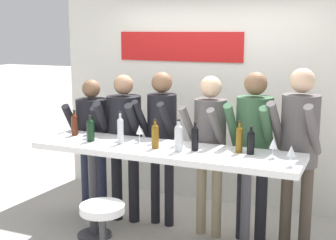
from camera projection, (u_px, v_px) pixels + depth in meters
name	position (u px, v px, depth m)	size (l,w,h in m)	color
back_wall	(215.00, 88.00, 5.77)	(4.19, 0.12, 2.85)	silver
tasting_table	(164.00, 162.00, 4.45)	(2.59, 0.66, 1.04)	white
bar_stool	(103.00, 229.00, 4.04)	(0.40, 0.40, 0.66)	#333338
person_far_left	(92.00, 132.00, 5.38)	(0.47, 0.55, 1.59)	#23283D
person_left	(124.00, 133.00, 5.15)	(0.49, 0.57, 1.66)	black
person_center_left	(162.00, 131.00, 5.03)	(0.40, 0.53, 1.70)	black
person_center	(209.00, 138.00, 4.76)	(0.44, 0.55, 1.69)	gray
person_center_right	(254.00, 138.00, 4.63)	(0.45, 0.56, 1.74)	black
person_right	(299.00, 139.00, 4.44)	(0.49, 0.61, 1.79)	#473D33
wine_bottle_0	(75.00, 124.00, 4.93)	(0.07, 0.07, 0.27)	#4C1E0F
wine_bottle_1	(239.00, 138.00, 4.23)	(0.06, 0.06, 0.29)	brown
wine_bottle_2	(195.00, 137.00, 4.30)	(0.07, 0.07, 0.28)	black
wine_bottle_3	(179.00, 137.00, 4.26)	(0.08, 0.08, 0.30)	#B7BCC1
wine_bottle_4	(251.00, 141.00, 4.18)	(0.07, 0.07, 0.26)	black
wine_bottle_5	(120.00, 129.00, 4.55)	(0.06, 0.06, 0.32)	#B7BCC1
wine_bottle_6	(155.00, 135.00, 4.38)	(0.07, 0.07, 0.28)	brown
wine_bottle_7	(91.00, 129.00, 4.66)	(0.08, 0.08, 0.27)	black
wine_glass_0	(291.00, 152.00, 3.79)	(0.07, 0.07, 0.18)	silver
wine_glass_1	(139.00, 130.00, 4.61)	(0.07, 0.07, 0.18)	silver
wine_glass_2	(273.00, 144.00, 4.04)	(0.07, 0.07, 0.18)	silver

